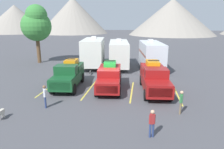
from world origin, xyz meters
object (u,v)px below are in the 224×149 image
Objects in this scene: pickup_truck_c at (154,78)px; camper_trailer_c at (151,54)px; pickup_truck_a at (69,74)px; person_c at (181,101)px; camper_trailer_a at (93,51)px; camper_trailer_b at (119,53)px; pickup_truck_b at (109,77)px; person_a at (45,95)px; person_b at (152,122)px.

camper_trailer_c is (0.05, 8.30, 0.74)m from pickup_truck_c.
pickup_truck_a is 3.38× the size of person_c.
camper_trailer_a is at bearing 177.11° from camper_trailer_c.
camper_trailer_b is (-4.14, 9.05, 0.72)m from pickup_truck_c.
pickup_truck_c is 0.74× the size of camper_trailer_c.
camper_trailer_b is at bearing 169.86° from camper_trailer_c.
camper_trailer_a reaches higher than pickup_truck_b.
camper_trailer_a is 0.99× the size of camper_trailer_c.
camper_trailer_a is 4.95× the size of person_c.
camper_trailer_c is (4.02, 8.29, 0.83)m from pickup_truck_b.
camper_trailer_b is 14.61m from person_c.
person_a is 1.03× the size of person_c.
pickup_truck_c is at bearing -0.17° from pickup_truck_b.
camper_trailer_a reaches higher than person_a.
pickup_truck_c is at bearing -65.40° from camper_trailer_b.
camper_trailer_b is at bearing 74.99° from person_a.
camper_trailer_c is at bearing 58.82° from person_a.
camper_trailer_a is at bearing -173.70° from camper_trailer_b.
pickup_truck_b is 9.25m from camper_trailer_c.
pickup_truck_a reaches higher than pickup_truck_b.
camper_trailer_a reaches higher than person_c.
camper_trailer_b is (3.34, 0.37, -0.16)m from camper_trailer_a.
pickup_truck_a is 0.91× the size of pickup_truck_c.
person_b is (7.35, -2.80, -0.06)m from person_a.
person_c is (5.67, -13.43, -1.02)m from camper_trailer_b.
pickup_truck_c is at bearing -0.71° from pickup_truck_a.
person_a is at bearing -148.91° from pickup_truck_c.
camper_trailer_c reaches higher than pickup_truck_b.
pickup_truck_c is 7.54m from person_b.
pickup_truck_c is 9.16m from person_a.
camper_trailer_a reaches higher than person_b.
camper_trailer_a is 15.91m from person_c.
pickup_truck_a is at bearing -133.83° from camper_trailer_c.
camper_trailer_a is (0.35, 8.59, 0.91)m from pickup_truck_a.
camper_trailer_c is 12.80m from person_c.
pickup_truck_a is 1.02× the size of pickup_truck_b.
person_b is at bearing -93.72° from pickup_truck_c.
person_a reaches higher than person_c.
camper_trailer_b is at bearing 6.30° from camper_trailer_a.
person_c is at bearing 2.17° from person_a.
camper_trailer_b is at bearing 114.60° from pickup_truck_c.
camper_trailer_c is at bearing 89.68° from pickup_truck_c.
camper_trailer_b is 1.09× the size of camper_trailer_c.
pickup_truck_c is 3.62× the size of person_a.
pickup_truck_a is 3.28× the size of person_a.
camper_trailer_c is 5.18× the size of person_b.
pickup_truck_b is at bearing 141.49° from person_c.
person_b is at bearing -66.65° from camper_trailer_a.
pickup_truck_b is 9.41m from camper_trailer_a.
pickup_truck_c is 4.64m from person_c.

